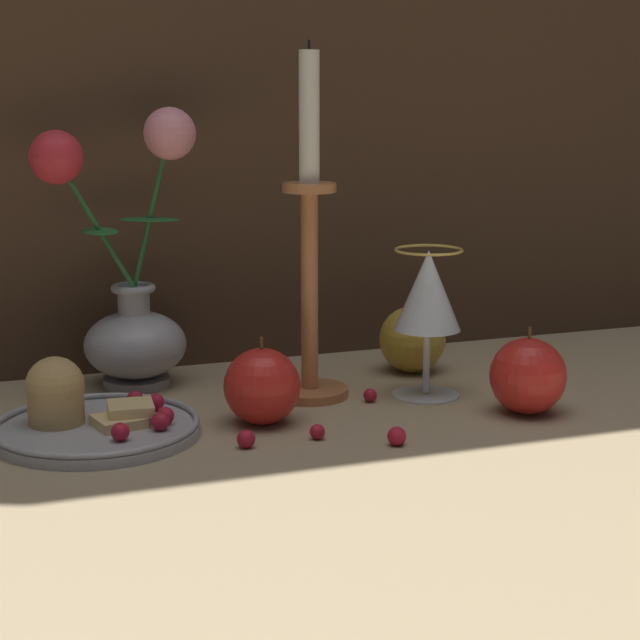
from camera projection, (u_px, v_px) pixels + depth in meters
name	position (u px, v px, depth m)	size (l,w,h in m)	color
ground_plane	(279.00, 417.00, 1.12)	(2.40, 2.40, 0.00)	#9E8966
vase	(130.00, 295.00, 1.21)	(0.18, 0.12, 0.32)	#A3A3A8
plate_with_pastries	(87.00, 416.00, 1.06)	(0.20, 0.20, 0.08)	#A3A3A8
wine_glass	(428.00, 297.00, 1.17)	(0.08, 0.08, 0.17)	silver
candlestick	(309.00, 263.00, 1.16)	(0.09, 0.09, 0.39)	#B77042
apple_beside_vase	(262.00, 386.00, 1.09)	(0.08, 0.08, 0.09)	red
apple_near_glass	(412.00, 339.00, 1.29)	(0.08, 0.08, 0.09)	#B2932D
apple_at_table_edge	(528.00, 376.00, 1.12)	(0.08, 0.08, 0.09)	red
berry_near_plate	(370.00, 395.00, 1.17)	(0.02, 0.02, 0.02)	#AD192D
berry_front_center	(246.00, 439.00, 1.02)	(0.02, 0.02, 0.02)	#AD192D
berry_by_glass_stem	(317.00, 432.00, 1.04)	(0.02, 0.02, 0.02)	#AD192D
berry_under_candlestick	(397.00, 436.00, 1.02)	(0.02, 0.02, 0.02)	#AD192D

